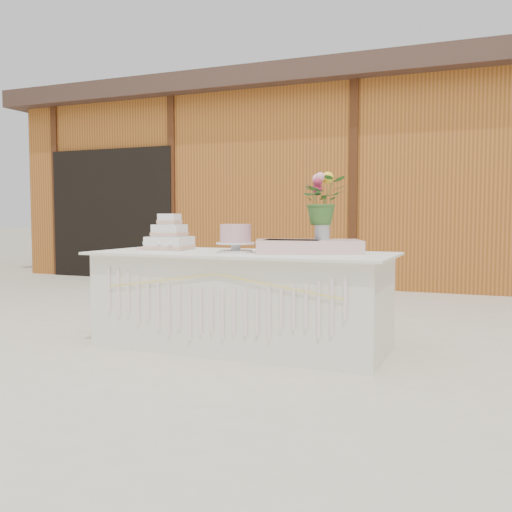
# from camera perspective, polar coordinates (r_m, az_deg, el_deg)

# --- Properties ---
(ground) EXTENTS (80.00, 80.00, 0.00)m
(ground) POSITION_cam_1_polar(r_m,az_deg,el_deg) (4.66, -1.42, -9.11)
(ground) COLOR beige
(ground) RESTS_ON ground
(barn) EXTENTS (12.60, 4.60, 3.30)m
(barn) POSITION_cam_1_polar(r_m,az_deg,el_deg) (10.33, 12.11, 7.35)
(barn) COLOR #A45B22
(barn) RESTS_ON ground
(cake_table) EXTENTS (2.40, 1.00, 0.77)m
(cake_table) POSITION_cam_1_polar(r_m,az_deg,el_deg) (4.58, -1.45, -4.40)
(cake_table) COLOR silver
(cake_table) RESTS_ON ground
(wedding_cake) EXTENTS (0.37, 0.37, 0.31)m
(wedding_cake) POSITION_cam_1_polar(r_m,az_deg,el_deg) (4.94, -8.63, 1.84)
(wedding_cake) COLOR white
(wedding_cake) RESTS_ON cake_table
(pink_cake_stand) EXTENTS (0.31, 0.31, 0.22)m
(pink_cake_stand) POSITION_cam_1_polar(r_m,az_deg,el_deg) (4.51, -2.05, 1.95)
(pink_cake_stand) COLOR silver
(pink_cake_stand) RESTS_ON cake_table
(satin_runner) EXTENTS (0.92, 0.73, 0.10)m
(satin_runner) POSITION_cam_1_polar(r_m,az_deg,el_deg) (4.47, 5.25, 0.96)
(satin_runner) COLOR beige
(satin_runner) RESTS_ON cake_table
(flower_vase) EXTENTS (0.12, 0.12, 0.17)m
(flower_vase) POSITION_cam_1_polar(r_m,az_deg,el_deg) (4.47, 6.66, 2.68)
(flower_vase) COLOR silver
(flower_vase) RESTS_ON satin_runner
(bouquet) EXTENTS (0.45, 0.44, 0.38)m
(bouquet) POSITION_cam_1_polar(r_m,az_deg,el_deg) (4.47, 6.69, 6.16)
(bouquet) COLOR #335E25
(bouquet) RESTS_ON flower_vase
(loose_flowers) EXTENTS (0.26, 0.38, 0.02)m
(loose_flowers) POSITION_cam_1_polar(r_m,az_deg,el_deg) (5.11, -10.94, 0.82)
(loose_flowers) COLOR pink
(loose_flowers) RESTS_ON cake_table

